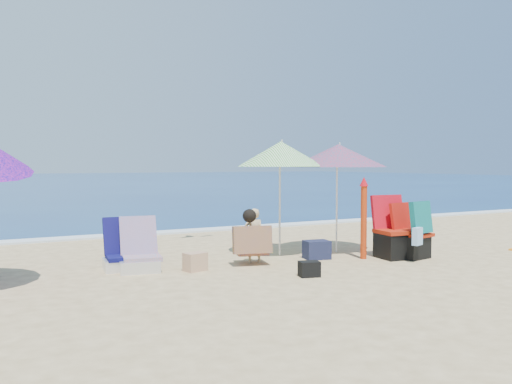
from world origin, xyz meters
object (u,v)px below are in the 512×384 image
furled_umbrella (364,214)px  person_center (253,237)px  umbrella_striped (281,154)px  umbrella_turquoise (338,156)px  chair_navy (123,256)px  camp_chair_left (395,239)px  chair_rainbow (140,257)px  camp_chair_right (412,237)px

furled_umbrella → person_center: bearing=166.2°
person_center → umbrella_striped: bearing=32.0°
umbrella_turquoise → chair_navy: (-3.68, 0.24, -1.47)m
camp_chair_left → person_center: (-2.30, 0.61, 0.11)m
chair_rainbow → person_center: person_center is taller
umbrella_striped → furled_umbrella: size_ratio=1.47×
furled_umbrella → chair_rainbow: 3.57m
chair_rainbow → camp_chair_left: camp_chair_left is taller
chair_rainbow → camp_chair_right: 4.31m
camp_chair_left → umbrella_turquoise: bearing=116.7°
furled_umbrella → chair_rainbow: furled_umbrella is taller
furled_umbrella → umbrella_striped: bearing=136.7°
umbrella_striped → furled_umbrella: umbrella_striped is taller
umbrella_turquoise → camp_chair_left: 1.71m
chair_navy → camp_chair_right: (4.35, -1.33, 0.14)m
chair_navy → chair_rainbow: (0.18, -0.21, 0.01)m
furled_umbrella → chair_navy: 3.80m
umbrella_turquoise → umbrella_striped: bearing=169.6°
umbrella_turquoise → camp_chair_right: (0.67, -1.08, -1.33)m
camp_chair_right → umbrella_turquoise: bearing=121.9°
umbrella_turquoise → person_center: umbrella_turquoise is taller
furled_umbrella → camp_chair_left: bearing=-18.9°
chair_navy → camp_chair_left: 4.30m
camp_chair_left → person_center: camp_chair_left is taller
umbrella_turquoise → furled_umbrella: size_ratio=1.46×
umbrella_striped → person_center: (-0.80, -0.50, -1.28)m
umbrella_striped → umbrella_turquoise: bearing=-10.4°
furled_umbrella → camp_chair_right: (0.72, -0.34, -0.39)m
chair_rainbow → camp_chair_right: bearing=-15.0°
umbrella_turquoise → furled_umbrella: (-0.04, -0.74, -0.94)m
chair_rainbow → camp_chair_right: camp_chair_right is taller
person_center → umbrella_turquoise: bearing=9.5°
chair_navy → camp_chair_left: size_ratio=0.73×
furled_umbrella → person_center: (-1.79, 0.44, -0.31)m
camp_chair_right → person_center: bearing=162.8°
person_center → camp_chair_left: bearing=-14.9°
chair_rainbow → camp_chair_left: bearing=-13.5°
camp_chair_left → camp_chair_right: size_ratio=1.08×
umbrella_striped → chair_navy: (-2.64, 0.05, -1.50)m
camp_chair_left → person_center: size_ratio=1.19×
umbrella_striped → person_center: umbrella_striped is taller
umbrella_turquoise → person_center: bearing=-170.5°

